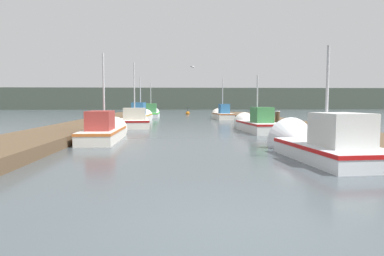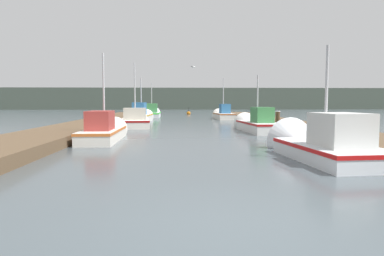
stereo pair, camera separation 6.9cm
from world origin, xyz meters
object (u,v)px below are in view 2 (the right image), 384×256
at_px(fishing_boat_0, 319,145).
at_px(channel_buoy, 189,113).
at_px(fishing_boat_1, 105,131).
at_px(fishing_boat_5, 223,115).
at_px(mooring_piling_1, 138,111).
at_px(fishing_boat_2, 256,124).
at_px(fishing_boat_6, 152,113).
at_px(fishing_boat_3, 135,121).
at_px(mooring_piling_0, 278,121).
at_px(fishing_boat_4, 141,116).
at_px(seagull_lead, 193,67).

bearing_deg(fishing_boat_0, channel_buoy, 89.78).
height_order(fishing_boat_1, fishing_boat_5, fishing_boat_5).
bearing_deg(mooring_piling_1, fishing_boat_2, -62.09).
relative_size(fishing_boat_2, fishing_boat_6, 0.83).
bearing_deg(fishing_boat_1, fishing_boat_2, 27.03).
relative_size(fishing_boat_3, mooring_piling_0, 4.21).
distance_m(fishing_boat_4, mooring_piling_1, 6.36).
xyz_separation_m(fishing_boat_0, fishing_boat_3, (-6.81, 12.48, -0.00)).
relative_size(fishing_boat_1, channel_buoy, 5.03).
height_order(mooring_piling_0, seagull_lead, seagull_lead).
bearing_deg(fishing_boat_6, mooring_piling_1, -122.32).
xyz_separation_m(fishing_boat_3, seagull_lead, (3.85, 2.06, 3.66)).
height_order(fishing_boat_1, fishing_boat_3, fishing_boat_3).
bearing_deg(fishing_boat_1, fishing_boat_3, 86.39).
bearing_deg(mooring_piling_1, channel_buoy, 59.49).
distance_m(mooring_piling_0, mooring_piling_1, 18.37).
bearing_deg(mooring_piling_0, fishing_boat_4, 131.12).
height_order(fishing_boat_2, mooring_piling_0, fishing_boat_2).
relative_size(fishing_boat_3, fishing_boat_4, 0.84).
bearing_deg(fishing_boat_4, fishing_boat_1, -88.23).
bearing_deg(fishing_boat_5, fishing_boat_3, -129.67).
height_order(fishing_boat_3, channel_buoy, fishing_boat_3).
xyz_separation_m(fishing_boat_3, channel_buoy, (4.17, 21.03, -0.23)).
height_order(fishing_boat_2, fishing_boat_6, fishing_boat_6).
xyz_separation_m(fishing_boat_1, mooring_piling_0, (8.52, 3.60, 0.17)).
distance_m(channel_buoy, seagull_lead, 19.37).
bearing_deg(mooring_piling_1, fishing_boat_1, -87.59).
height_order(mooring_piling_0, mooring_piling_1, mooring_piling_1).
bearing_deg(fishing_boat_5, mooring_piling_1, 159.07).
bearing_deg(fishing_boat_3, mooring_piling_1, 90.00).
relative_size(fishing_boat_2, fishing_boat_3, 1.08).
xyz_separation_m(fishing_boat_5, seagull_lead, (-3.09, -7.23, 3.62)).
xyz_separation_m(mooring_piling_1, channel_buoy, (5.36, 9.10, -0.51)).
bearing_deg(mooring_piling_1, fishing_boat_6, 58.35).
distance_m(fishing_boat_2, channel_buoy, 24.79).
bearing_deg(fishing_boat_6, fishing_boat_4, -92.30).
bearing_deg(fishing_boat_0, fishing_boat_1, 140.49).
bearing_deg(fishing_boat_2, fishing_boat_1, -156.03).
relative_size(fishing_boat_0, seagull_lead, 9.34).
relative_size(fishing_boat_5, mooring_piling_1, 3.61).
distance_m(fishing_boat_6, seagull_lead, 13.00).
bearing_deg(fishing_boat_0, mooring_piling_0, 76.46).
relative_size(fishing_boat_4, fishing_boat_6, 0.91).
distance_m(fishing_boat_6, channel_buoy, 8.19).
bearing_deg(mooring_piling_0, fishing_boat_0, -98.82).
distance_m(fishing_boat_2, seagull_lead, 7.44).
bearing_deg(fishing_boat_6, mooring_piling_0, -66.28).
relative_size(fishing_boat_6, seagull_lead, 12.12).
distance_m(fishing_boat_0, channel_buoy, 33.61).
bearing_deg(fishing_boat_6, seagull_lead, -72.97).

